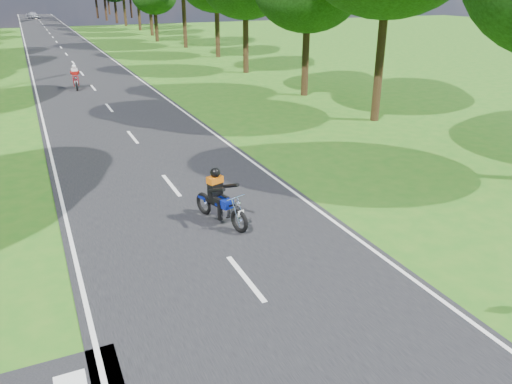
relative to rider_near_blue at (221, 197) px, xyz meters
name	(u,v)px	position (x,y,z in m)	size (l,w,h in m)	color
ground	(288,332)	(-0.50, -4.81, -0.78)	(160.00, 160.00, 0.00)	#246116
main_road	(61,48)	(-0.50, 45.19, -0.77)	(7.00, 140.00, 0.02)	black
road_markings	(61,49)	(-0.64, 43.32, -0.75)	(7.40, 140.00, 0.01)	silver
rider_near_blue	(221,197)	(0.00, 0.00, 0.00)	(0.61, 1.82, 1.51)	#0D1F96
rider_far_red	(75,77)	(-1.46, 21.35, -0.04)	(0.58, 1.73, 1.44)	#B70E24
distant_car	(33,15)	(-1.33, 98.24, -0.10)	(1.55, 3.84, 1.31)	silver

